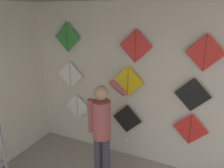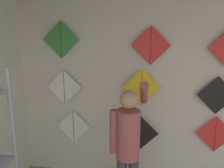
{
  "view_description": "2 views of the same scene",
  "coord_description": "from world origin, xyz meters",
  "px_view_note": "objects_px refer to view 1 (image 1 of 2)",
  "views": [
    {
      "loc": [
        1.25,
        0.03,
        2.64
      ],
      "look_at": [
        -0.18,
        3.12,
        1.5
      ],
      "focal_mm": 35.0,
      "sensor_mm": 36.0,
      "label": 1
    },
    {
      "loc": [
        0.05,
        0.21,
        2.22
      ],
      "look_at": [
        -0.39,
        3.12,
        1.59
      ],
      "focal_mm": 35.0,
      "sensor_mm": 36.0,
      "label": 2
    }
  ],
  "objects_px": {
    "shopkeeper": "(102,126)",
    "kite_2": "(190,129)",
    "kite_5": "(192,95)",
    "kite_8": "(205,53)",
    "kite_4": "(128,81)",
    "kite_1": "(127,121)",
    "kite_7": "(135,46)",
    "kite_3": "(70,75)",
    "kite_6": "(67,37)",
    "kite_0": "(77,107)"
  },
  "relations": [
    {
      "from": "kite_2",
      "to": "kite_8",
      "type": "distance_m",
      "value": 1.24
    },
    {
      "from": "kite_2",
      "to": "kite_5",
      "type": "relative_size",
      "value": 1.0
    },
    {
      "from": "kite_5",
      "to": "kite_8",
      "type": "xyz_separation_m",
      "value": [
        0.1,
        0.0,
        0.65
      ]
    },
    {
      "from": "kite_1",
      "to": "kite_2",
      "type": "relative_size",
      "value": 1.38
    },
    {
      "from": "kite_8",
      "to": "kite_4",
      "type": "bearing_deg",
      "value": 180.0
    },
    {
      "from": "shopkeeper",
      "to": "kite_2",
      "type": "bearing_deg",
      "value": 26.07
    },
    {
      "from": "kite_1",
      "to": "kite_3",
      "type": "height_order",
      "value": "kite_3"
    },
    {
      "from": "shopkeeper",
      "to": "kite_0",
      "type": "distance_m",
      "value": 1.19
    },
    {
      "from": "shopkeeper",
      "to": "kite_4",
      "type": "relative_size",
      "value": 3.16
    },
    {
      "from": "kite_3",
      "to": "kite_5",
      "type": "xyz_separation_m",
      "value": [
        2.24,
        0.0,
        -0.04
      ]
    },
    {
      "from": "kite_0",
      "to": "kite_5",
      "type": "xyz_separation_m",
      "value": [
        2.11,
        0.0,
        0.6
      ]
    },
    {
      "from": "kite_2",
      "to": "kite_1",
      "type": "bearing_deg",
      "value": -179.95
    },
    {
      "from": "kite_2",
      "to": "kite_4",
      "type": "bearing_deg",
      "value": 180.0
    },
    {
      "from": "kite_6",
      "to": "kite_3",
      "type": "bearing_deg",
      "value": 0.0
    },
    {
      "from": "kite_2",
      "to": "kite_3",
      "type": "height_order",
      "value": "kite_3"
    },
    {
      "from": "kite_8",
      "to": "kite_7",
      "type": "bearing_deg",
      "value": 180.0
    },
    {
      "from": "kite_0",
      "to": "kite_8",
      "type": "relative_size",
      "value": 1.0
    },
    {
      "from": "shopkeeper",
      "to": "kite_2",
      "type": "xyz_separation_m",
      "value": [
        1.22,
        0.73,
        -0.14
      ]
    },
    {
      "from": "shopkeeper",
      "to": "kite_1",
      "type": "xyz_separation_m",
      "value": [
        0.13,
        0.73,
        -0.23
      ]
    },
    {
      "from": "kite_2",
      "to": "kite_4",
      "type": "relative_size",
      "value": 1.0
    },
    {
      "from": "kite_6",
      "to": "kite_7",
      "type": "relative_size",
      "value": 1.0
    },
    {
      "from": "kite_7",
      "to": "kite_0",
      "type": "bearing_deg",
      "value": 180.0
    },
    {
      "from": "kite_6",
      "to": "kite_7",
      "type": "distance_m",
      "value": 1.32
    },
    {
      "from": "kite_8",
      "to": "shopkeeper",
      "type": "bearing_deg",
      "value": -150.42
    },
    {
      "from": "kite_5",
      "to": "kite_6",
      "type": "height_order",
      "value": "kite_6"
    },
    {
      "from": "shopkeeper",
      "to": "kite_6",
      "type": "bearing_deg",
      "value": 141.1
    },
    {
      "from": "kite_4",
      "to": "kite_7",
      "type": "height_order",
      "value": "kite_7"
    },
    {
      "from": "kite_0",
      "to": "kite_2",
      "type": "distance_m",
      "value": 2.15
    },
    {
      "from": "kite_6",
      "to": "kite_8",
      "type": "height_order",
      "value": "kite_6"
    },
    {
      "from": "kite_3",
      "to": "kite_5",
      "type": "distance_m",
      "value": 2.24
    },
    {
      "from": "kite_5",
      "to": "kite_8",
      "type": "distance_m",
      "value": 0.66
    },
    {
      "from": "kite_0",
      "to": "kite_7",
      "type": "distance_m",
      "value": 1.74
    },
    {
      "from": "kite_7",
      "to": "shopkeeper",
      "type": "bearing_deg",
      "value": -108.64
    },
    {
      "from": "kite_1",
      "to": "kite_3",
      "type": "distance_m",
      "value": 1.39
    },
    {
      "from": "kite_7",
      "to": "kite_3",
      "type": "bearing_deg",
      "value": 180.0
    },
    {
      "from": "kite_1",
      "to": "kite_3",
      "type": "bearing_deg",
      "value": 179.95
    },
    {
      "from": "kite_1",
      "to": "kite_3",
      "type": "xyz_separation_m",
      "value": [
        -1.19,
        0.0,
        0.72
      ]
    },
    {
      "from": "kite_5",
      "to": "kite_7",
      "type": "distance_m",
      "value": 1.16
    },
    {
      "from": "kite_0",
      "to": "kite_5",
      "type": "height_order",
      "value": "kite_5"
    },
    {
      "from": "kite_7",
      "to": "kite_8",
      "type": "relative_size",
      "value": 1.0
    },
    {
      "from": "kite_5",
      "to": "kite_7",
      "type": "relative_size",
      "value": 1.0
    },
    {
      "from": "kite_3",
      "to": "kite_6",
      "type": "distance_m",
      "value": 0.72
    },
    {
      "from": "kite_6",
      "to": "kite_4",
      "type": "bearing_deg",
      "value": 0.0
    },
    {
      "from": "kite_1",
      "to": "kite_6",
      "type": "bearing_deg",
      "value": 179.95
    },
    {
      "from": "shopkeeper",
      "to": "kite_1",
      "type": "relative_size",
      "value": 2.29
    },
    {
      "from": "kite_5",
      "to": "kite_2",
      "type": "bearing_deg",
      "value": 0.0
    },
    {
      "from": "kite_5",
      "to": "kite_7",
      "type": "bearing_deg",
      "value": 180.0
    },
    {
      "from": "kite_4",
      "to": "kite_8",
      "type": "height_order",
      "value": "kite_8"
    },
    {
      "from": "kite_1",
      "to": "kite_6",
      "type": "distance_m",
      "value": 1.88
    },
    {
      "from": "kite_6",
      "to": "shopkeeper",
      "type": "bearing_deg",
      "value": -34.09
    }
  ]
}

